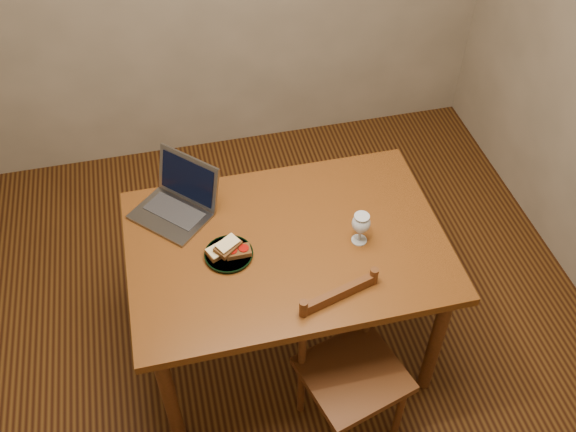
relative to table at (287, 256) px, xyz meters
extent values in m
cube|color=black|center=(-0.03, 0.00, -0.66)|extent=(3.20, 3.20, 0.02)
cube|color=#47270B|center=(0.00, 0.00, 0.07)|extent=(1.30, 0.90, 0.04)
cylinder|color=#42260D|center=(-0.57, -0.37, -0.30)|extent=(0.06, 0.06, 0.70)
cylinder|color=#42260D|center=(0.57, -0.37, -0.30)|extent=(0.06, 0.06, 0.70)
cylinder|color=#42260D|center=(-0.57, 0.37, -0.30)|extent=(0.06, 0.06, 0.70)
cylinder|color=#42260D|center=(0.57, 0.37, -0.30)|extent=(0.06, 0.06, 0.70)
cube|color=#42260D|center=(0.17, -0.46, -0.26)|extent=(0.47, 0.46, 0.04)
cube|color=#42260D|center=(0.13, -0.32, 0.08)|extent=(0.31, 0.11, 0.11)
cylinder|color=black|center=(-0.24, -0.02, 0.09)|extent=(0.20, 0.20, 0.02)
cube|color=slate|center=(-0.45, 0.25, 0.09)|extent=(0.37, 0.37, 0.01)
cube|color=slate|center=(-0.35, 0.35, 0.20)|extent=(0.26, 0.27, 0.21)
cube|color=black|center=(-0.35, 0.35, 0.20)|extent=(0.22, 0.23, 0.17)
camera|label=1|loc=(-0.39, -1.69, 2.06)|focal=40.00mm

